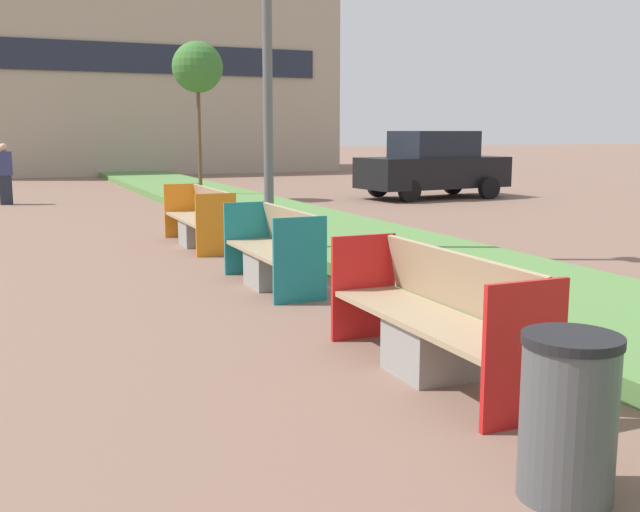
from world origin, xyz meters
name	(u,v)px	position (x,y,z in m)	size (l,w,h in m)	color
planter_grass_strip	(405,257)	(3.20, 12.00, 0.09)	(2.80, 120.00, 0.18)	#568442
building_backdrop	(132,76)	(4.00, 39.21, 4.40)	(17.60, 8.45, 8.79)	tan
bench_red_frame	(434,327)	(0.94, 7.60, 0.37)	(0.65, 2.29, 0.94)	gray
bench_teal_frame	(274,257)	(0.94, 11.18, 0.36)	(0.65, 1.90, 0.94)	gray
bench_orange_frame	(200,223)	(0.94, 14.75, 0.37)	(0.65, 2.29, 0.94)	gray
litter_bin	(568,417)	(0.51, 5.64, 0.43)	(0.50, 0.50, 0.85)	#4C4F51
sapling_tree_far	(197,68)	(2.99, 22.79, 3.50)	(1.34, 1.34, 4.20)	brown
pedestrian_walking	(4,174)	(-1.89, 23.55, 0.78)	(0.53, 0.24, 1.55)	#232633
parked_car_distant	(433,165)	(9.15, 20.89, 0.91)	(4.35, 2.14, 1.86)	black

